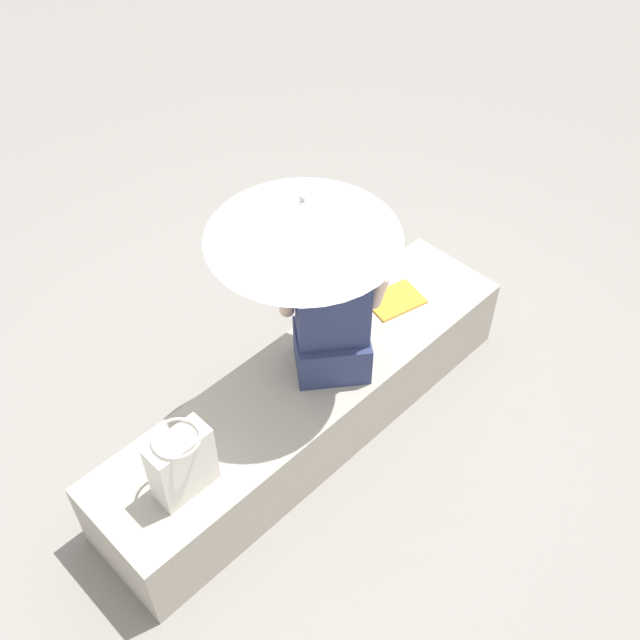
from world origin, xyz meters
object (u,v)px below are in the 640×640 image
Objects in this scene: person_seated at (333,309)px; parasol at (303,219)px; handbag_black at (182,463)px; magazine at (395,300)px.

person_seated is 0.87× the size of parasol.
handbag_black reaches higher than magazine.
magazine is at bearing 7.72° from person_seated.
person_seated reaches higher than handbag_black.
parasol is 2.92× the size of handbag_black.
handbag_black is (-0.81, -0.11, -0.73)m from parasol.
magazine is (1.46, 0.11, -0.17)m from handbag_black.
handbag_black is (-0.91, -0.04, -0.21)m from person_seated.
person_seated is at bearing -158.47° from magazine.
handbag_black is 1.47m from magazine.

